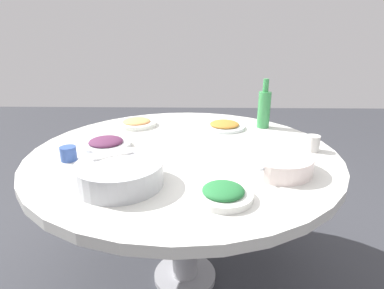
{
  "coord_description": "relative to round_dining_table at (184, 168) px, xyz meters",
  "views": [
    {
      "loc": [
        -1.36,
        -0.07,
        1.27
      ],
      "look_at": [
        -0.14,
        -0.04,
        0.82
      ],
      "focal_mm": 29.38,
      "sensor_mm": 36.0,
      "label": 1
    }
  ],
  "objects": [
    {
      "name": "ground",
      "position": [
        0.0,
        0.0,
        -0.66
      ],
      "size": [
        8.0,
        8.0,
        0.0
      ],
      "primitive_type": "plane",
      "color": "#34353A"
    },
    {
      "name": "round_dining_table",
      "position": [
        0.0,
        0.0,
        0.0
      ],
      "size": [
        1.4,
        1.4,
        0.75
      ],
      "color": "#99999E",
      "rests_on": "ground"
    },
    {
      "name": "rice_bowl",
      "position": [
        -0.35,
        0.21,
        0.13
      ],
      "size": [
        0.31,
        0.31,
        0.09
      ],
      "color": "#B2B5BA",
      "rests_on": "round_dining_table"
    },
    {
      "name": "soup_bowl",
      "position": [
        -0.22,
        -0.38,
        0.12
      ],
      "size": [
        0.27,
        0.27,
        0.07
      ],
      "color": "white",
      "rests_on": "round_dining_table"
    },
    {
      "name": "dish_tofu_braise",
      "position": [
        0.34,
        -0.21,
        0.11
      ],
      "size": [
        0.23,
        0.23,
        0.04
      ],
      "color": "silver",
      "rests_on": "round_dining_table"
    },
    {
      "name": "dish_shrimp",
      "position": [
        0.38,
        0.29,
        0.11
      ],
      "size": [
        0.22,
        0.22,
        0.04
      ],
      "color": "silver",
      "rests_on": "round_dining_table"
    },
    {
      "name": "dish_eggplant",
      "position": [
        0.02,
        0.37,
        0.11
      ],
      "size": [
        0.23,
        0.23,
        0.05
      ],
      "color": "silver",
      "rests_on": "round_dining_table"
    },
    {
      "name": "dish_greens",
      "position": [
        -0.45,
        -0.15,
        0.11
      ],
      "size": [
        0.2,
        0.2,
        0.05
      ],
      "color": "white",
      "rests_on": "round_dining_table"
    },
    {
      "name": "green_bottle",
      "position": [
        0.37,
        -0.43,
        0.2
      ],
      "size": [
        0.07,
        0.07,
        0.27
      ],
      "color": "#388E4B",
      "rests_on": "round_dining_table"
    },
    {
      "name": "tea_cup_near",
      "position": [
        -0.0,
        -0.59,
        0.13
      ],
      "size": [
        0.06,
        0.06,
        0.07
      ],
      "primitive_type": "cylinder",
      "color": "silver",
      "rests_on": "round_dining_table"
    },
    {
      "name": "tea_cup_far",
      "position": [
        -0.14,
        0.48,
        0.12
      ],
      "size": [
        0.07,
        0.07,
        0.06
      ],
      "primitive_type": "cylinder",
      "color": "#33509A",
      "rests_on": "round_dining_table"
    }
  ]
}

